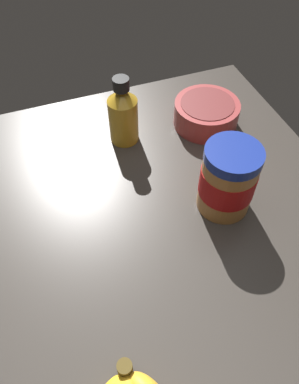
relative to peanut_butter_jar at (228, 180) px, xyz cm
name	(u,v)px	position (x,y,z in cm)	size (l,w,h in cm)	color
ground_plane	(142,242)	(-15.53, -1.29, -8.70)	(76.73, 79.64, 4.66)	#38332D
peanut_butter_jar	(228,180)	(0.00, 0.00, 0.00)	(9.26, 9.26, 12.92)	#B27238
honey_bottle	(123,114)	(-11.05, 22.03, -0.09)	(5.78, 5.78, 14.14)	gold
small_bowl	(206,113)	(6.43, 20.62, -3.64)	(13.43, 13.43, 5.30)	#993838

